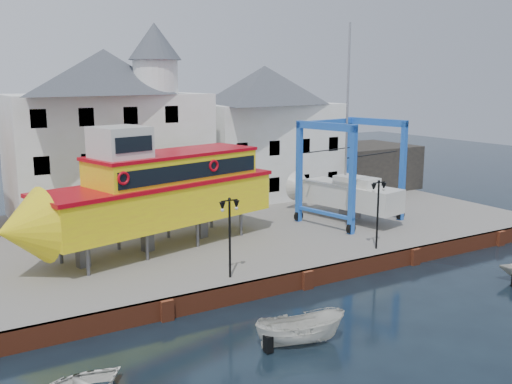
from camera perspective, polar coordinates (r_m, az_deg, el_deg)
ground at (r=31.11m, az=5.08°, el=-9.59°), size 140.00×140.00×0.00m
hardstanding at (r=39.94m, az=-4.18°, el=-4.12°), size 44.00×22.00×1.00m
quay_wall at (r=31.01m, az=4.98°, el=-8.67°), size 44.00×0.47×1.00m
building_white_main at (r=43.83m, az=-14.44°, el=6.01°), size 14.00×8.30×14.00m
building_white_right at (r=50.11m, az=0.86°, el=6.10°), size 12.00×8.00×11.20m
shed_dark at (r=54.88m, az=10.90°, el=2.56°), size 8.00×7.00×4.00m
lamp_post_left at (r=28.81m, az=-2.66°, el=-2.55°), size 1.12×0.32×4.20m
lamp_post_right at (r=34.54m, az=12.14°, el=-0.50°), size 1.12×0.32×4.20m
tour_boat at (r=33.89m, az=-10.91°, el=-0.07°), size 17.62×8.29×7.47m
travel_lift at (r=41.91m, az=8.54°, el=0.45°), size 7.36×9.46×13.87m
motorboat_a at (r=25.06m, az=4.44°, el=-14.90°), size 4.19×2.54×1.52m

